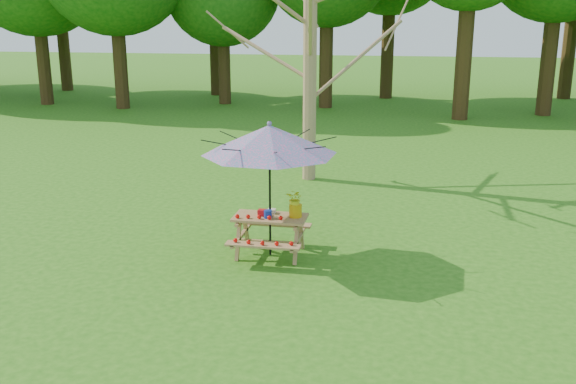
# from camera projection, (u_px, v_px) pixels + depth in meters

# --- Properties ---
(picnic_table) EXTENTS (1.20, 1.32, 0.67)m
(picnic_table) POSITION_uv_depth(u_px,v_px,m) (270.00, 236.00, 10.62)
(picnic_table) COLOR #A26B49
(picnic_table) RESTS_ON ground
(patio_umbrella) EXTENTS (2.76, 2.76, 2.25)m
(patio_umbrella) POSITION_uv_depth(u_px,v_px,m) (269.00, 140.00, 10.19)
(patio_umbrella) COLOR black
(patio_umbrella) RESTS_ON ground
(produce_bins) EXTENTS (0.26, 0.40, 0.13)m
(produce_bins) POSITION_uv_depth(u_px,v_px,m) (267.00, 213.00, 10.54)
(produce_bins) COLOR red
(produce_bins) RESTS_ON picnic_table
(tomatoes_row) EXTENTS (0.77, 0.13, 0.07)m
(tomatoes_row) POSITION_uv_depth(u_px,v_px,m) (259.00, 217.00, 10.38)
(tomatoes_row) COLOR red
(tomatoes_row) RESTS_ON picnic_table
(flower_bucket) EXTENTS (0.35, 0.33, 0.46)m
(flower_bucket) POSITION_uv_depth(u_px,v_px,m) (296.00, 202.00, 10.44)
(flower_bucket) COLOR #D99E0B
(flower_bucket) RESTS_ON picnic_table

